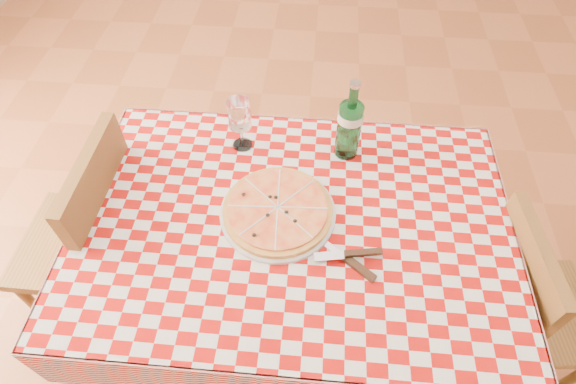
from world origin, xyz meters
name	(u,v)px	position (x,y,z in m)	size (l,w,h in m)	color
dining_table	(293,239)	(0.00, 0.00, 0.66)	(1.20, 0.80, 0.75)	brown
tablecloth	(293,222)	(0.00, 0.00, 0.75)	(1.30, 0.90, 0.01)	#A90D0A
chair_near	(524,303)	(0.77, -0.06, 0.47)	(0.41, 0.41, 0.83)	brown
chair_far	(94,233)	(-0.71, 0.05, 0.52)	(0.42, 0.42, 0.91)	brown
pizza_plate	(278,210)	(-0.05, 0.02, 0.78)	(0.35, 0.35, 0.04)	#C38641
water_bottle	(350,120)	(0.15, 0.30, 0.90)	(0.08, 0.08, 0.29)	#19662C
wine_glass	(240,125)	(-0.20, 0.30, 0.85)	(0.07, 0.07, 0.19)	silver
cutlery	(344,255)	(0.15, -0.11, 0.77)	(0.27, 0.22, 0.03)	silver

